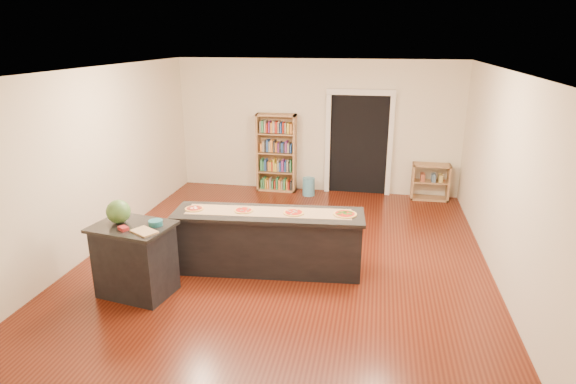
% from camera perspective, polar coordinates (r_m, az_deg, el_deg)
% --- Properties ---
extents(room, '(6.00, 7.00, 2.80)m').
position_cam_1_polar(room, '(6.94, -0.31, 2.64)').
color(room, beige).
rests_on(room, ground).
extents(doorway, '(1.40, 0.09, 2.21)m').
position_cam_1_polar(doorway, '(10.24, 8.41, 6.36)').
color(doorway, black).
rests_on(doorway, room).
extents(kitchen_island, '(2.68, 0.72, 0.88)m').
position_cam_1_polar(kitchen_island, '(6.92, -2.30, -5.85)').
color(kitchen_island, black).
rests_on(kitchen_island, ground).
extents(side_counter, '(0.97, 0.71, 0.96)m').
position_cam_1_polar(side_counter, '(6.59, -17.64, -7.61)').
color(side_counter, black).
rests_on(side_counter, ground).
extents(bookshelf, '(0.84, 0.30, 1.68)m').
position_cam_1_polar(bookshelf, '(10.37, -1.38, 4.65)').
color(bookshelf, tan).
rests_on(bookshelf, ground).
extents(low_shelf, '(0.75, 0.32, 0.75)m').
position_cam_1_polar(low_shelf, '(10.33, 16.51, 1.17)').
color(low_shelf, tan).
rests_on(low_shelf, ground).
extents(waste_bin, '(0.26, 0.26, 0.38)m').
position_cam_1_polar(waste_bin, '(10.22, 2.46, 0.65)').
color(waste_bin, teal).
rests_on(waste_bin, ground).
extents(kraft_paper, '(2.35, 0.62, 0.00)m').
position_cam_1_polar(kraft_paper, '(6.78, -2.31, -2.35)').
color(kraft_paper, '#9F7D52').
rests_on(kraft_paper, kitchen_island).
extents(watermelon, '(0.30, 0.30, 0.30)m').
position_cam_1_polar(watermelon, '(6.49, -19.46, -2.20)').
color(watermelon, '#144214').
rests_on(watermelon, side_counter).
extents(cutting_board, '(0.38, 0.34, 0.02)m').
position_cam_1_polar(cutting_board, '(6.13, -16.69, -4.51)').
color(cutting_board, tan).
rests_on(cutting_board, side_counter).
extents(package_red, '(0.15, 0.14, 0.04)m').
position_cam_1_polar(package_red, '(6.27, -18.92, -4.10)').
color(package_red, maroon).
rests_on(package_red, side_counter).
extents(package_teal, '(0.18, 0.18, 0.07)m').
position_cam_1_polar(package_teal, '(6.30, -15.42, -3.55)').
color(package_teal, '#195966').
rests_on(package_teal, side_counter).
extents(pizza_a, '(0.28, 0.28, 0.02)m').
position_cam_1_polar(pizza_a, '(6.99, -11.04, -1.94)').
color(pizza_a, '#DCAC54').
rests_on(pizza_a, kitchen_island).
extents(pizza_b, '(0.28, 0.28, 0.02)m').
position_cam_1_polar(pizza_b, '(6.82, -5.29, -2.18)').
color(pizza_b, '#DCAC54').
rests_on(pizza_b, kitchen_island).
extents(pizza_c, '(0.30, 0.30, 0.02)m').
position_cam_1_polar(pizza_c, '(6.71, 0.67, -2.45)').
color(pizza_c, '#DCAC54').
rests_on(pizza_c, kitchen_island).
extents(pizza_d, '(0.31, 0.31, 0.02)m').
position_cam_1_polar(pizza_d, '(6.70, 6.77, -2.60)').
color(pizza_d, '#DCAC54').
rests_on(pizza_d, kitchen_island).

